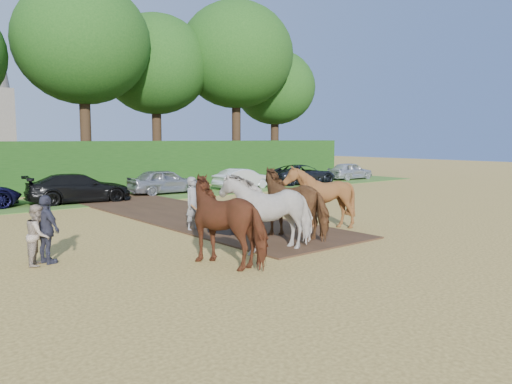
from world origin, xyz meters
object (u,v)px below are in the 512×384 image
plough_team (280,207)px  parked_cars (119,185)px  spectator_near (38,235)px  spectator_far (46,230)px

plough_team → parked_cars: 13.89m
plough_team → parked_cars: bearing=85.6°
spectator_near → plough_team: bearing=-77.1°
plough_team → parked_cars: plough_team is taller
spectator_near → plough_team: plough_team is taller
spectator_near → parked_cars: spectator_near is taller
spectator_far → plough_team: bearing=-121.8°
spectator_near → parked_cars: (7.55, 11.99, -0.06)m
spectator_near → spectator_far: spectator_far is taller
plough_team → parked_cars: (1.07, 13.84, -0.40)m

